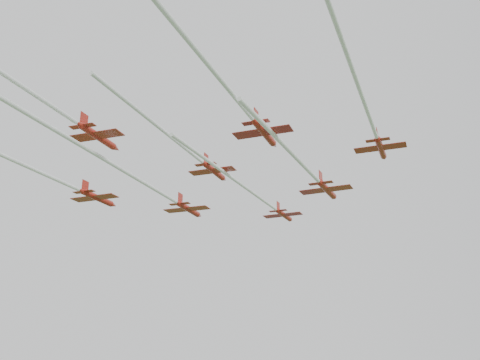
# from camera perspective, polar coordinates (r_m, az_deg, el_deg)

# --- Properties ---
(jet_lead) EXTENTS (19.63, 53.51, 2.63)m
(jet_lead) POSITION_cam_1_polar(r_m,az_deg,el_deg) (109.59, 2.38, -2.09)
(jet_lead) COLOR #AF2318
(jet_row2_left) EXTENTS (20.12, 67.80, 2.95)m
(jet_row2_left) POSITION_cam_1_polar(r_m,az_deg,el_deg) (99.80, -9.87, -0.50)
(jet_row2_left) COLOR #AF2318
(jet_row2_right) EXTENTS (17.81, 45.63, 2.95)m
(jet_row2_right) POSITION_cam_1_polar(r_m,az_deg,el_deg) (94.31, 7.77, 0.53)
(jet_row2_right) COLOR #AF2318
(jet_row3_left) EXTENTS (18.17, 55.14, 2.87)m
(jet_row3_left) POSITION_cam_1_polar(r_m,az_deg,el_deg) (98.86, -19.36, 0.23)
(jet_row3_left) COLOR #AF2318
(jet_row3_mid) EXTENTS (13.57, 41.42, 2.51)m
(jet_row3_mid) POSITION_cam_1_polar(r_m,az_deg,el_deg) (88.09, -5.01, 2.73)
(jet_row3_mid) COLOR #AF2318
(jet_row3_right) EXTENTS (15.73, 48.69, 2.36)m
(jet_row3_right) POSITION_cam_1_polar(r_m,az_deg,el_deg) (75.04, 13.64, 6.57)
(jet_row3_right) COLOR #AF2318
(jet_row4_left) EXTENTS (17.23, 59.72, 2.78)m
(jet_row4_left) POSITION_cam_1_polar(r_m,az_deg,el_deg) (76.59, -21.17, 8.58)
(jet_row4_left) COLOR #AF2318
(jet_row4_right) EXTENTS (19.86, 65.07, 2.58)m
(jet_row4_right) POSITION_cam_1_polar(r_m,az_deg,el_deg) (62.56, -2.69, 11.35)
(jet_row4_right) COLOR #AF2318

